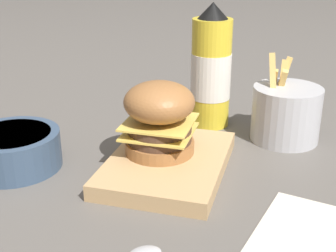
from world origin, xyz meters
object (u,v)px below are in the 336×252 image
(ketchup_bottle, at_px, (211,71))
(side_bowl, at_px, (13,149))
(serving_board, at_px, (168,163))
(burger, at_px, (159,117))
(fries_basket, at_px, (286,113))

(ketchup_bottle, height_order, side_bowl, ketchup_bottle)
(serving_board, bearing_deg, ketchup_bottle, 173.44)
(serving_board, distance_m, side_bowl, 0.24)
(burger, bearing_deg, side_bowl, -73.17)
(fries_basket, distance_m, side_bowl, 0.46)
(serving_board, bearing_deg, burger, -126.28)
(serving_board, xyz_separation_m, side_bowl, (0.05, -0.23, 0.02))
(serving_board, height_order, ketchup_bottle, ketchup_bottle)
(ketchup_bottle, xyz_separation_m, fries_basket, (0.04, 0.14, -0.06))
(serving_board, relative_size, burger, 2.13)
(serving_board, distance_m, fries_basket, 0.24)
(ketchup_bottle, distance_m, fries_basket, 0.16)
(ketchup_bottle, bearing_deg, serving_board, -6.56)
(serving_board, height_order, side_bowl, side_bowl)
(burger, bearing_deg, serving_board, 53.72)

